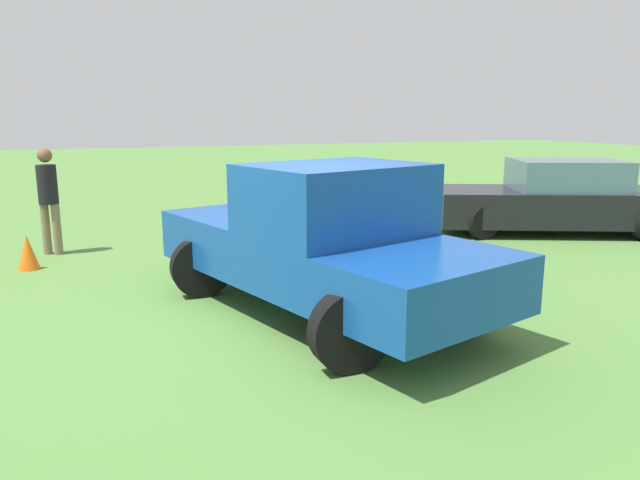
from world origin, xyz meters
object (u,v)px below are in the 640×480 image
at_px(pickup_truck, 326,238).
at_px(traffic_cone, 28,252).
at_px(sedan_near, 555,199).
at_px(person_bystander, 48,195).

distance_m(pickup_truck, traffic_cone, 5.11).
xyz_separation_m(sedan_near, traffic_cone, (9.74, -0.85, -0.41)).
height_order(sedan_near, traffic_cone, sedan_near).
bearing_deg(pickup_truck, person_bystander, 17.61).
distance_m(pickup_truck, person_bystander, 5.66).
bearing_deg(person_bystander, pickup_truck, -117.18).
distance_m(pickup_truck, sedan_near, 7.01).
bearing_deg(pickup_truck, sedan_near, -80.25).
relative_size(sedan_near, traffic_cone, 9.15).
distance_m(sedan_near, traffic_cone, 9.79).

